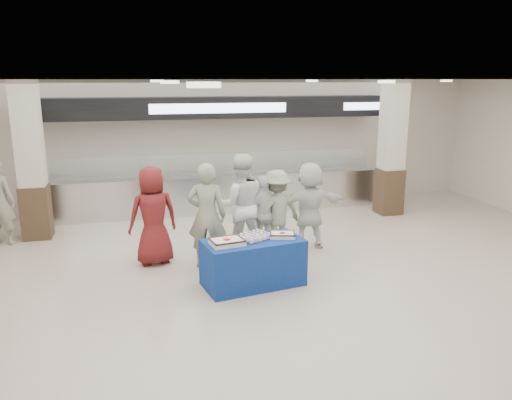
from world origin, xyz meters
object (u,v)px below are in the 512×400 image
object	(u,v)px
sheet_cake_left	(227,241)
civilian_white	(309,206)
chef_tall	(241,205)
cupcake_tray	(255,237)
chef_short	(264,214)
display_table	(253,263)
soldier_a	(207,216)
soldier_b	(277,211)
civilian_maroon	(153,216)
sheet_cake_right	(282,234)

from	to	relation	value
sheet_cake_left	civilian_white	bearing A→B (deg)	40.19
chef_tall	civilian_white	xyz separation A→B (m)	(1.36, 0.07, -0.11)
cupcake_tray	chef_short	size ratio (longest dim) A/B	0.36
display_table	sheet_cake_left	distance (m)	0.62
soldier_a	civilian_white	world-z (taller)	soldier_a
cupcake_tray	civilian_white	size ratio (longest dim) A/B	0.32
chef_tall	soldier_b	xyz separation A→B (m)	(0.72, 0.09, -0.17)
chef_short	civilian_white	world-z (taller)	civilian_white
civilian_maroon	soldier_a	size ratio (longest dim) A/B	0.95
display_table	civilian_maroon	size ratio (longest dim) A/B	0.88
display_table	soldier_a	distance (m)	1.27
sheet_cake_left	chef_tall	world-z (taller)	chef_tall
soldier_a	cupcake_tray	bearing A→B (deg)	139.28
sheet_cake_right	soldier_b	xyz separation A→B (m)	(0.33, 1.47, -0.01)
display_table	sheet_cake_right	xyz separation A→B (m)	(0.50, 0.05, 0.42)
sheet_cake_left	soldier_a	xyz separation A→B (m)	(-0.14, 1.10, 0.12)
display_table	civilian_white	bearing A→B (deg)	35.75
sheet_cake_left	soldier_b	bearing A→B (deg)	52.21
sheet_cake_left	civilian_white	size ratio (longest dim) A/B	0.32
cupcake_tray	soldier_b	size ratio (longest dim) A/B	0.34
chef_tall	civilian_white	bearing A→B (deg)	-171.98
sheet_cake_right	soldier_b	size ratio (longest dim) A/B	0.30
soldier_b	civilian_white	bearing A→B (deg)	162.35
civilian_maroon	chef_short	bearing A→B (deg)	170.92
civilian_maroon	sheet_cake_left	bearing A→B (deg)	112.90
sheet_cake_right	chef_short	size ratio (longest dim) A/B	0.31
soldier_b	civilian_white	size ratio (longest dim) A/B	0.92
civilian_maroon	sheet_cake_right	bearing A→B (deg)	134.14
sheet_cake_right	cupcake_tray	distance (m)	0.45
cupcake_tray	civilian_maroon	world-z (taller)	civilian_maroon
sheet_cake_right	chef_short	xyz separation A→B (m)	(0.07, 1.42, -0.05)
display_table	sheet_cake_left	xyz separation A→B (m)	(-0.44, -0.12, 0.43)
civilian_white	chef_tall	bearing A→B (deg)	-1.12
civilian_white	soldier_a	bearing A→B (deg)	10.00
sheet_cake_left	civilian_maroon	distance (m)	1.81
sheet_cake_left	sheet_cake_right	distance (m)	0.95
soldier_a	chef_short	bearing A→B (deg)	-141.66
sheet_cake_left	cupcake_tray	distance (m)	0.51
civilian_maroon	soldier_b	size ratio (longest dim) A/B	1.13
display_table	civilian_maroon	xyz separation A→B (m)	(-1.47, 1.37, 0.50)
civilian_maroon	display_table	bearing A→B (deg)	125.11
sheet_cake_right	civilian_maroon	xyz separation A→B (m)	(-1.97, 1.32, 0.09)
chef_short	civilian_white	size ratio (longest dim) A/B	0.87
soldier_b	soldier_a	bearing A→B (deg)	4.73
soldier_a	chef_tall	size ratio (longest dim) A/B	0.97
sheet_cake_right	soldier_a	bearing A→B (deg)	138.79
sheet_cake_right	soldier_b	bearing A→B (deg)	77.23
cupcake_tray	civilian_white	world-z (taller)	civilian_white
sheet_cake_left	civilian_maroon	size ratio (longest dim) A/B	0.31
cupcake_tray	soldier_a	xyz separation A→B (m)	(-0.62, 0.93, 0.14)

